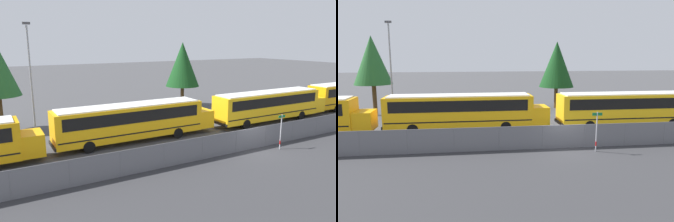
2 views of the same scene
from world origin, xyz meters
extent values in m
plane|color=#424244|center=(0.00, 0.00, 0.00)|extent=(200.00, 200.00, 0.00)
cube|color=#333335|center=(0.00, -6.00, 0.00)|extent=(104.32, 12.00, 0.01)
cube|color=#9EA0A5|center=(0.00, 0.00, 0.83)|extent=(70.32, 0.03, 1.65)
cube|color=slate|center=(0.00, -0.01, 0.83)|extent=(70.32, 0.01, 1.65)
cylinder|color=slate|center=(0.00, 0.00, 1.65)|extent=(70.32, 0.05, 0.05)
cylinder|color=slate|center=(-16.82, 0.00, 0.83)|extent=(0.07, 0.07, 1.65)
cylinder|color=slate|center=(-13.76, 0.00, 0.83)|extent=(0.07, 0.07, 1.65)
cylinder|color=slate|center=(-10.70, 0.00, 0.83)|extent=(0.07, 0.07, 1.65)
cylinder|color=slate|center=(-7.64, 0.00, 0.83)|extent=(0.07, 0.07, 1.65)
cylinder|color=slate|center=(-4.59, 0.00, 0.83)|extent=(0.07, 0.07, 1.65)
cylinder|color=slate|center=(-1.53, 0.00, 0.83)|extent=(0.07, 0.07, 1.65)
cylinder|color=slate|center=(1.53, 0.00, 0.83)|extent=(0.07, 0.07, 1.65)
cylinder|color=slate|center=(4.59, 0.00, 0.83)|extent=(0.07, 0.07, 1.65)
cylinder|color=slate|center=(7.64, 0.00, 0.83)|extent=(0.07, 0.07, 1.65)
cube|color=orange|center=(-14.98, 5.78, 1.24)|extent=(1.49, 2.23, 1.55)
cube|color=#EDA80F|center=(-7.28, 6.37, 1.75)|extent=(12.43, 2.43, 2.58)
cube|color=black|center=(-7.28, 6.37, 2.32)|extent=(11.44, 2.47, 0.93)
cube|color=black|center=(-7.28, 6.37, 1.03)|extent=(12.19, 2.46, 0.10)
cube|color=#EDA80F|center=(-0.32, 6.37, 1.24)|extent=(1.49, 2.23, 1.55)
cube|color=black|center=(-13.55, 6.37, 0.61)|extent=(0.12, 2.43, 0.24)
cube|color=silver|center=(-7.28, 6.37, 3.09)|extent=(11.81, 2.19, 0.10)
cylinder|color=black|center=(-3.43, 7.46, 0.46)|extent=(0.92, 0.28, 0.92)
cylinder|color=black|center=(-3.43, 5.27, 0.46)|extent=(0.92, 0.28, 0.92)
cylinder|color=black|center=(-11.14, 7.46, 0.46)|extent=(0.92, 0.28, 0.92)
cylinder|color=black|center=(-11.14, 5.27, 0.46)|extent=(0.92, 0.28, 0.92)
cube|color=yellow|center=(7.63, 5.77, 1.75)|extent=(12.43, 2.43, 2.58)
cube|color=black|center=(7.63, 5.77, 2.32)|extent=(11.44, 2.47, 0.93)
cube|color=black|center=(7.63, 5.77, 1.03)|extent=(12.19, 2.46, 0.10)
cube|color=yellow|center=(14.59, 5.77, 1.24)|extent=(1.49, 2.23, 1.55)
cube|color=black|center=(1.36, 5.77, 0.61)|extent=(0.12, 2.43, 0.24)
cube|color=silver|center=(7.63, 5.77, 3.09)|extent=(11.81, 2.19, 0.10)
cylinder|color=black|center=(11.49, 6.86, 0.46)|extent=(0.92, 0.28, 0.92)
cylinder|color=black|center=(11.49, 4.67, 0.46)|extent=(0.92, 0.28, 0.92)
cylinder|color=black|center=(3.78, 6.86, 0.46)|extent=(0.92, 0.28, 0.92)
cylinder|color=black|center=(3.78, 4.67, 0.46)|extent=(0.92, 0.28, 0.92)
cube|color=black|center=(15.68, 6.18, 0.61)|extent=(0.12, 2.43, 0.24)
cylinder|color=black|center=(18.09, 7.28, 0.46)|extent=(0.92, 0.28, 0.92)
cylinder|color=black|center=(18.09, 5.09, 0.46)|extent=(0.92, 0.28, 0.92)
cylinder|color=#B7B7BC|center=(1.92, -1.10, 1.37)|extent=(0.08, 0.08, 2.75)
cylinder|color=red|center=(1.92, -1.10, 0.55)|extent=(0.09, 0.09, 0.30)
cube|color=#147238|center=(1.92, -1.10, 2.60)|extent=(0.70, 0.02, 0.20)
cylinder|color=gray|center=(-13.96, 11.93, 4.73)|extent=(0.16, 0.16, 9.46)
cube|color=#47474C|center=(-13.96, 11.93, 9.61)|extent=(0.60, 0.24, 0.20)
cylinder|color=#51381E|center=(4.33, 17.02, 1.30)|extent=(0.44, 0.44, 2.60)
cone|color=#144219|center=(4.33, 17.02, 5.32)|extent=(4.19, 4.19, 5.45)
cylinder|color=#51381E|center=(-16.43, 14.86, 1.67)|extent=(0.44, 0.44, 3.35)
camera|label=1|loc=(-17.43, -17.83, 8.21)|focal=35.00mm
camera|label=2|loc=(-7.00, -21.66, 6.60)|focal=35.00mm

